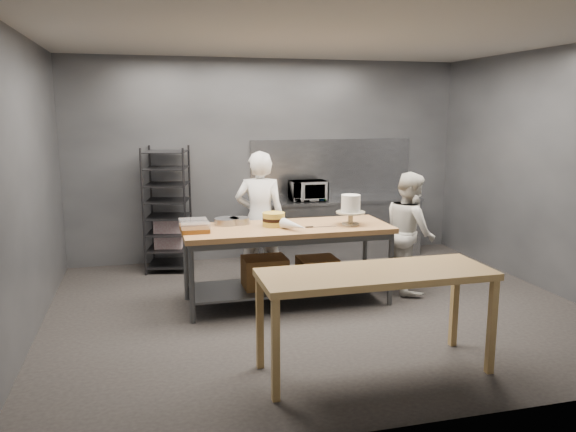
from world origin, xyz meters
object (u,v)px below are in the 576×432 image
Objects in this scene: microwave at (308,191)px; frosted_cake_stand at (351,206)px; speed_rack at (168,210)px; chef_behind at (260,219)px; work_table at (287,255)px; near_counter at (376,281)px; layer_cake at (274,219)px; chef_right at (410,232)px.

microwave is 1.99m from frosted_cake_stand.
microwave is (2.09, 0.08, 0.19)m from speed_rack.
microwave is at bearing -115.07° from chef_behind.
speed_rack is (-1.28, 1.79, 0.28)m from work_table.
near_counter is 4.02m from speed_rack.
chef_behind is 6.76× the size of layer_cake.
chef_behind reaches higher than near_counter.
work_table is 1.95m from near_counter.
speed_rack is 3.36m from chef_right.
speed_rack is at bearing 125.44° from work_table.
speed_rack is 4.92× the size of frosted_cake_stand.
work_table is 9.31× the size of layer_cake.
near_counter is 2.01m from layer_cake.
speed_rack is at bearing 112.90° from near_counter.
chef_right is 4.22× the size of frosted_cake_stand.
frosted_cake_stand is (0.90, -0.88, 0.27)m from chef_behind.
work_table is 1.60× the size of chef_right.
speed_rack is 1.52m from chef_behind.
chef_behind is 0.73m from layer_cake.
speed_rack is 6.79× the size of layer_cake.
layer_cake is (-0.44, 1.95, 0.19)m from near_counter.
frosted_cake_stand is at bearing -43.47° from speed_rack.
speed_rack reaches higher than near_counter.
chef_right is (1.75, -0.71, -0.12)m from chef_behind.
microwave reaches higher than work_table.
work_table is 1.38× the size of chef_behind.
frosted_cake_stand reaches higher than microwave.
chef_right is at bearing 11.15° from frosted_cake_stand.
chef_behind reaches higher than layer_cake.
chef_behind reaches higher than work_table.
microwave is (0.81, 1.87, 0.48)m from work_table.
chef_behind is at bearing 102.03° from work_table.
layer_cake is at bearing 96.28° from chef_right.
speed_rack reaches higher than work_table.
chef_right is 2.77× the size of microwave.
layer_cake is at bearing -117.60° from microwave.
layer_cake is at bearing 170.10° from frosted_cake_stand.
chef_right is (1.59, 0.05, 0.18)m from work_table.
chef_behind is 1.90m from chef_right.
chef_right reaches higher than work_table.
speed_rack reaches higher than microwave.
chef_right is 0.95m from frosted_cake_stand.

